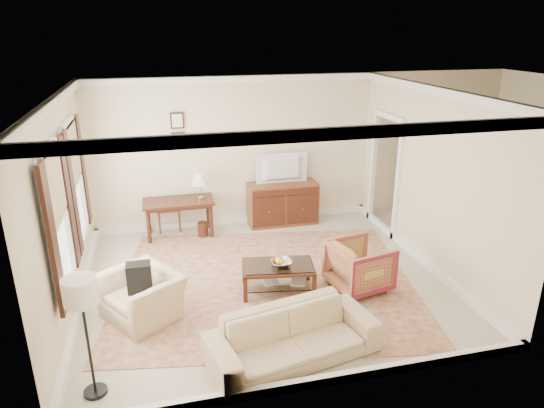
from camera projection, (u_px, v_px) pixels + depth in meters
name	position (u px, v px, depth m)	size (l,w,h in m)	color
room_shell	(263.00, 124.00, 6.75)	(5.51, 5.01, 2.91)	beige
annex_bedroom	(473.00, 210.00, 9.54)	(3.00, 2.70, 2.90)	beige
window_front	(58.00, 221.00, 5.82)	(0.12, 1.56, 1.80)	#CCB284
window_rear	(75.00, 182.00, 7.28)	(0.12, 1.56, 1.80)	#CCB284
doorway	(385.00, 176.00, 9.21)	(0.10, 1.12, 2.25)	white
rug	(266.00, 282.00, 7.53)	(4.47, 3.83, 0.01)	maroon
writing_desk	(179.00, 206.00, 9.03)	(1.29, 0.65, 0.71)	#411E12
desk_chair	(168.00, 204.00, 9.33)	(0.45, 0.45, 1.05)	brown
desk_lamp	(200.00, 186.00, 9.00)	(0.32, 0.32, 0.50)	silver
framed_prints	(178.00, 130.00, 8.94)	(0.25, 0.04, 0.68)	#411E12
sideboard	(283.00, 203.00, 9.67)	(1.37, 0.53, 0.84)	brown
tv	(283.00, 160.00, 9.33)	(0.97, 0.56, 0.13)	black
coffee_table	(278.00, 271.00, 7.17)	(1.14, 0.77, 0.45)	#411E12
fruit_bowl	(282.00, 262.00, 7.10)	(0.42, 0.42, 0.10)	silver
book_a	(263.00, 282.00, 7.20)	(0.28, 0.04, 0.38)	brown
book_b	(292.00, 280.00, 7.24)	(0.28, 0.03, 0.38)	brown
striped_armchair	(360.00, 264.00, 7.23)	(0.80, 0.75, 0.83)	maroon
club_armchair	(142.00, 289.00, 6.51)	(0.98, 0.64, 0.86)	#CCB08A
backpack	(139.00, 274.00, 6.40)	(0.32, 0.22, 0.40)	black
sofa	(293.00, 329.00, 5.70)	(2.04, 0.59, 0.80)	#CCB08A
floor_lamp	(81.00, 300.00, 4.86)	(0.35, 0.35, 1.41)	black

